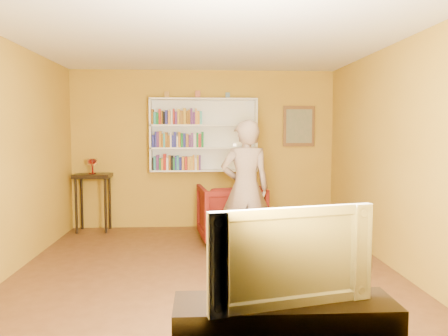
{
  "coord_description": "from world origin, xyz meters",
  "views": [
    {
      "loc": [
        -0.08,
        -5.04,
        1.64
      ],
      "look_at": [
        0.25,
        0.75,
        1.17
      ],
      "focal_mm": 35.0,
      "sensor_mm": 36.0,
      "label": 1
    }
  ],
  "objects_px": {
    "bookshelf": "(204,135)",
    "ruby_lustre": "(92,163)",
    "console_table": "(93,184)",
    "person": "(246,188)",
    "television": "(286,253)",
    "armchair": "(231,213)"
  },
  "relations": [
    {
      "from": "bookshelf",
      "to": "ruby_lustre",
      "type": "bearing_deg",
      "value": -175.04
    },
    {
      "from": "console_table",
      "to": "bookshelf",
      "type": "bearing_deg",
      "value": 4.96
    },
    {
      "from": "person",
      "to": "television",
      "type": "xyz_separation_m",
      "value": [
        -0.05,
        -2.92,
        -0.05
      ]
    },
    {
      "from": "ruby_lustre",
      "to": "television",
      "type": "bearing_deg",
      "value": -62.67
    },
    {
      "from": "armchair",
      "to": "person",
      "type": "relative_size",
      "value": 0.53
    },
    {
      "from": "ruby_lustre",
      "to": "person",
      "type": "xyz_separation_m",
      "value": [
        2.37,
        -1.58,
        -0.24
      ]
    },
    {
      "from": "bookshelf",
      "to": "console_table",
      "type": "bearing_deg",
      "value": -175.04
    },
    {
      "from": "bookshelf",
      "to": "television",
      "type": "height_order",
      "value": "bookshelf"
    },
    {
      "from": "person",
      "to": "ruby_lustre",
      "type": "bearing_deg",
      "value": -37.27
    },
    {
      "from": "bookshelf",
      "to": "person",
      "type": "bearing_deg",
      "value": -72.92
    },
    {
      "from": "bookshelf",
      "to": "console_table",
      "type": "relative_size",
      "value": 1.88
    },
    {
      "from": "bookshelf",
      "to": "armchair",
      "type": "xyz_separation_m",
      "value": [
        0.39,
        -0.99,
        -1.16
      ]
    },
    {
      "from": "console_table",
      "to": "ruby_lustre",
      "type": "distance_m",
      "value": 0.35
    },
    {
      "from": "console_table",
      "to": "armchair",
      "type": "distance_m",
      "value": 2.41
    },
    {
      "from": "person",
      "to": "console_table",
      "type": "bearing_deg",
      "value": -37.27
    },
    {
      "from": "ruby_lustre",
      "to": "person",
      "type": "distance_m",
      "value": 2.86
    },
    {
      "from": "console_table",
      "to": "television",
      "type": "height_order",
      "value": "television"
    },
    {
      "from": "bookshelf",
      "to": "television",
      "type": "xyz_separation_m",
      "value": [
        0.49,
        -4.66,
        -0.74
      ]
    },
    {
      "from": "armchair",
      "to": "television",
      "type": "relative_size",
      "value": 0.85
    },
    {
      "from": "console_table",
      "to": "ruby_lustre",
      "type": "height_order",
      "value": "ruby_lustre"
    },
    {
      "from": "console_table",
      "to": "armchair",
      "type": "relative_size",
      "value": 1.01
    },
    {
      "from": "console_table",
      "to": "person",
      "type": "relative_size",
      "value": 0.53
    }
  ]
}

